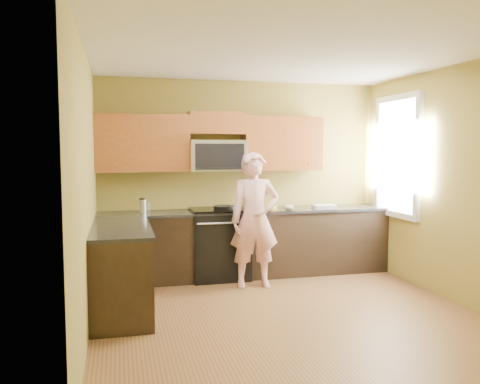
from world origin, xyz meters
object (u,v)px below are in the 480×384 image
object	(u,v)px
woman	(255,220)
stove	(219,243)
butter_tub	(272,209)
travel_mug	(143,212)
frying_pan	(225,211)
microwave	(217,171)

from	to	relation	value
woman	stove	bearing A→B (deg)	128.35
butter_tub	travel_mug	bearing A→B (deg)	177.11
woman	butter_tub	xyz separation A→B (m)	(0.39, 0.49, 0.07)
stove	frying_pan	distance (m)	0.54
microwave	travel_mug	bearing A→B (deg)	-176.13
frying_pan	travel_mug	xyz separation A→B (m)	(-1.03, 0.31, -0.03)
frying_pan	butter_tub	world-z (taller)	frying_pan
woman	frying_pan	size ratio (longest dim) A/B	3.33
microwave	frying_pan	distance (m)	0.63
microwave	butter_tub	size ratio (longest dim) A/B	5.98
frying_pan	stove	bearing A→B (deg)	92.06
travel_mug	woman	bearing A→B (deg)	-23.22
frying_pan	travel_mug	size ratio (longest dim) A/B	2.70
woman	travel_mug	xyz separation A→B (m)	(-1.36, 0.58, 0.07)
butter_tub	woman	bearing A→B (deg)	-128.22
woman	travel_mug	distance (m)	1.48
butter_tub	travel_mug	size ratio (longest dim) A/B	0.67
stove	travel_mug	xyz separation A→B (m)	(-1.00, 0.06, 0.45)
stove	travel_mug	world-z (taller)	travel_mug
travel_mug	frying_pan	bearing A→B (deg)	-16.69
woman	butter_tub	bearing A→B (deg)	56.13
microwave	woman	xyz separation A→B (m)	(0.35, -0.65, -0.60)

